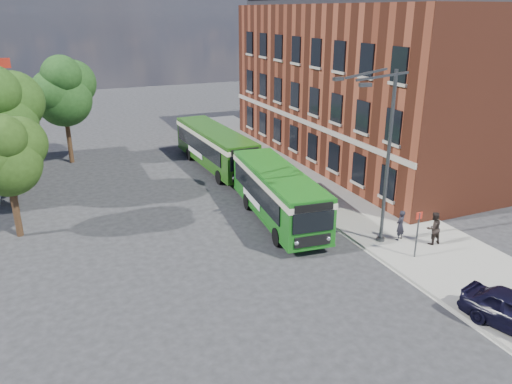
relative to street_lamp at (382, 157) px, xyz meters
name	(u,v)px	position (x,y,z in m)	size (l,w,h in m)	color
ground	(275,245)	(-4.84, 2.00, -4.79)	(120.00, 120.00, 0.00)	#262628
pavement	(315,181)	(2.16, 10.00, -4.72)	(6.00, 48.00, 0.15)	#99978B
kerb_line	(277,188)	(-0.89, 10.00, -4.79)	(0.12, 48.00, 0.01)	beige
brick_office	(370,72)	(9.16, 14.00, 2.18)	(12.10, 26.00, 14.20)	brown
flagpole	(5,124)	(-17.29, 15.00, 0.15)	(0.95, 0.10, 9.00)	#36393B
street_lamp	(382,157)	(0.00, 0.00, 0.00)	(2.96, 2.38, 9.00)	#36393B
bus_stop_sign	(417,232)	(0.76, -2.20, -3.28)	(0.35, 0.08, 2.52)	#36393B
bus_front	(278,191)	(-3.29, 4.92, -2.96)	(3.57, 10.31, 3.02)	#176317
bus_rear	(215,145)	(-3.19, 16.23, -2.96)	(2.97, 11.53, 3.02)	#205012
pedestrian_a	(400,225)	(1.33, -0.30, -3.82)	(0.60, 0.39, 1.64)	black
pedestrian_b	(434,228)	(2.58, -1.38, -3.76)	(0.85, 0.66, 1.75)	black
tree_left	(7,154)	(-17.06, 8.58, -0.17)	(4.04, 3.84, 6.82)	#332312
tree_right	(64,90)	(-13.32, 22.14, 0.98)	(5.04, 4.79, 8.51)	#332312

